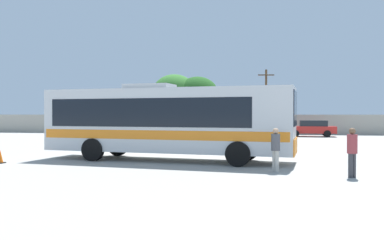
{
  "coord_description": "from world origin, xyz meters",
  "views": [
    {
      "loc": [
        4.52,
        -18.7,
        2.15
      ],
      "look_at": [
        1.58,
        0.05,
        1.87
      ],
      "focal_mm": 37.65,
      "sensor_mm": 36.0,
      "label": 1
    }
  ],
  "objects_px": {
    "utility_pole_near": "(266,100)",
    "roadside_tree_midleft": "(174,93)",
    "parked_car_second_red": "(172,127)",
    "roadside_tree_left": "(87,102)",
    "traffic_cone_on_apron": "(0,156)",
    "coach_bus_silver_orange": "(164,120)",
    "parked_car_leftmost_grey": "(118,127)",
    "passenger_waiting_on_apron": "(352,149)",
    "parked_car_third_red": "(237,128)",
    "attendant_by_bus_door": "(276,147)",
    "parked_car_rightmost_red": "(311,128)",
    "roadside_tree_midright": "(197,95)"
  },
  "relations": [
    {
      "from": "parked_car_third_red",
      "to": "roadside_tree_midright",
      "type": "bearing_deg",
      "value": 120.04
    },
    {
      "from": "roadside_tree_left",
      "to": "parked_car_leftmost_grey",
      "type": "bearing_deg",
      "value": -52.2
    },
    {
      "from": "roadside_tree_midright",
      "to": "traffic_cone_on_apron",
      "type": "xyz_separation_m",
      "value": [
        -3.97,
        -33.32,
        -4.26
      ]
    },
    {
      "from": "parked_car_leftmost_grey",
      "to": "utility_pole_near",
      "type": "height_order",
      "value": "utility_pole_near"
    },
    {
      "from": "parked_car_second_red",
      "to": "parked_car_rightmost_red",
      "type": "xyz_separation_m",
      "value": [
        13.69,
        -0.59,
        0.01
      ]
    },
    {
      "from": "passenger_waiting_on_apron",
      "to": "parked_car_second_red",
      "type": "relative_size",
      "value": 0.36
    },
    {
      "from": "parked_car_second_red",
      "to": "parked_car_rightmost_red",
      "type": "distance_m",
      "value": 13.7
    },
    {
      "from": "parked_car_third_red",
      "to": "passenger_waiting_on_apron",
      "type": "bearing_deg",
      "value": -79.04
    },
    {
      "from": "parked_car_third_red",
      "to": "attendant_by_bus_door",
      "type": "bearing_deg",
      "value": -84.23
    },
    {
      "from": "utility_pole_near",
      "to": "traffic_cone_on_apron",
      "type": "height_order",
      "value": "utility_pole_near"
    },
    {
      "from": "passenger_waiting_on_apron",
      "to": "parked_car_leftmost_grey",
      "type": "relative_size",
      "value": 0.37
    },
    {
      "from": "roadside_tree_midleft",
      "to": "traffic_cone_on_apron",
      "type": "relative_size",
      "value": 11.14
    },
    {
      "from": "parked_car_third_red",
      "to": "parked_car_rightmost_red",
      "type": "height_order",
      "value": "parked_car_rightmost_red"
    },
    {
      "from": "attendant_by_bus_door",
      "to": "roadside_tree_midright",
      "type": "relative_size",
      "value": 0.24
    },
    {
      "from": "coach_bus_silver_orange",
      "to": "attendant_by_bus_door",
      "type": "height_order",
      "value": "coach_bus_silver_orange"
    },
    {
      "from": "roadside_tree_left",
      "to": "passenger_waiting_on_apron",
      "type": "bearing_deg",
      "value": -55.04
    },
    {
      "from": "parked_car_second_red",
      "to": "roadside_tree_left",
      "type": "distance_m",
      "value": 16.79
    },
    {
      "from": "attendant_by_bus_door",
      "to": "roadside_tree_midright",
      "type": "xyz_separation_m",
      "value": [
        -7.8,
        34.14,
        3.64
      ]
    },
    {
      "from": "attendant_by_bus_door",
      "to": "traffic_cone_on_apron",
      "type": "height_order",
      "value": "attendant_by_bus_door"
    },
    {
      "from": "parked_car_third_red",
      "to": "traffic_cone_on_apron",
      "type": "xyz_separation_m",
      "value": [
        -9.24,
        -24.21,
        -0.5
      ]
    },
    {
      "from": "coach_bus_silver_orange",
      "to": "roadside_tree_left",
      "type": "bearing_deg",
      "value": 118.95
    },
    {
      "from": "attendant_by_bus_door",
      "to": "roadside_tree_midleft",
      "type": "bearing_deg",
      "value": 107.42
    },
    {
      "from": "parked_car_leftmost_grey",
      "to": "parked_car_rightmost_red",
      "type": "relative_size",
      "value": 0.97
    },
    {
      "from": "utility_pole_near",
      "to": "roadside_tree_midleft",
      "type": "height_order",
      "value": "roadside_tree_midleft"
    },
    {
      "from": "parked_car_third_red",
      "to": "utility_pole_near",
      "type": "height_order",
      "value": "utility_pole_near"
    },
    {
      "from": "coach_bus_silver_orange",
      "to": "passenger_waiting_on_apron",
      "type": "height_order",
      "value": "coach_bus_silver_orange"
    },
    {
      "from": "roadside_tree_midleft",
      "to": "parked_car_leftmost_grey",
      "type": "bearing_deg",
      "value": -113.39
    },
    {
      "from": "attendant_by_bus_door",
      "to": "coach_bus_silver_orange",
      "type": "bearing_deg",
      "value": 148.32
    },
    {
      "from": "parked_car_leftmost_grey",
      "to": "utility_pole_near",
      "type": "distance_m",
      "value": 16.5
    },
    {
      "from": "roadside_tree_midleft",
      "to": "traffic_cone_on_apron",
      "type": "bearing_deg",
      "value": -91.75
    },
    {
      "from": "parked_car_second_red",
      "to": "roadside_tree_left",
      "type": "xyz_separation_m",
      "value": [
        -13.39,
        9.7,
        2.92
      ]
    },
    {
      "from": "coach_bus_silver_orange",
      "to": "parked_car_third_red",
      "type": "relative_size",
      "value": 2.75
    },
    {
      "from": "roadside_tree_midright",
      "to": "traffic_cone_on_apron",
      "type": "bearing_deg",
      "value": -96.8
    },
    {
      "from": "parked_car_leftmost_grey",
      "to": "roadside_tree_midleft",
      "type": "distance_m",
      "value": 10.97
    },
    {
      "from": "parked_car_third_red",
      "to": "roadside_tree_midright",
      "type": "height_order",
      "value": "roadside_tree_midright"
    },
    {
      "from": "coach_bus_silver_orange",
      "to": "parked_car_third_red",
      "type": "distance_m",
      "value": 22.14
    },
    {
      "from": "parked_car_leftmost_grey",
      "to": "parked_car_second_red",
      "type": "distance_m",
      "value": 5.71
    },
    {
      "from": "passenger_waiting_on_apron",
      "to": "roadside_tree_midleft",
      "type": "height_order",
      "value": "roadside_tree_midleft"
    },
    {
      "from": "parked_car_rightmost_red",
      "to": "roadside_tree_midleft",
      "type": "height_order",
      "value": "roadside_tree_midleft"
    },
    {
      "from": "parked_car_rightmost_red",
      "to": "roadside_tree_midright",
      "type": "relative_size",
      "value": 0.69
    },
    {
      "from": "utility_pole_near",
      "to": "traffic_cone_on_apron",
      "type": "relative_size",
      "value": 11.1
    },
    {
      "from": "coach_bus_silver_orange",
      "to": "parked_car_leftmost_grey",
      "type": "distance_m",
      "value": 24.0
    },
    {
      "from": "passenger_waiting_on_apron",
      "to": "utility_pole_near",
      "type": "xyz_separation_m",
      "value": [
        -2.03,
        31.32,
        2.78
      ]
    },
    {
      "from": "parked_car_leftmost_grey",
      "to": "roadside_tree_left",
      "type": "bearing_deg",
      "value": 127.8
    },
    {
      "from": "parked_car_second_red",
      "to": "roadside_tree_midleft",
      "type": "relative_size",
      "value": 0.65
    },
    {
      "from": "parked_car_rightmost_red",
      "to": "utility_pole_near",
      "type": "height_order",
      "value": "utility_pole_near"
    },
    {
      "from": "passenger_waiting_on_apron",
      "to": "traffic_cone_on_apron",
      "type": "distance_m",
      "value": 14.39
    },
    {
      "from": "parked_car_second_red",
      "to": "utility_pole_near",
      "type": "height_order",
      "value": "utility_pole_near"
    },
    {
      "from": "parked_car_leftmost_grey",
      "to": "roadside_tree_left",
      "type": "relative_size",
      "value": 0.89
    },
    {
      "from": "utility_pole_near",
      "to": "traffic_cone_on_apron",
      "type": "distance_m",
      "value": 32.19
    }
  ]
}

